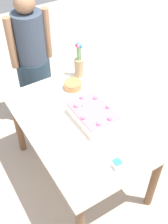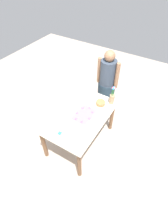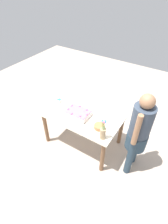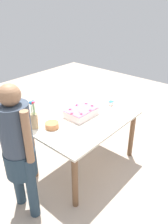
{
  "view_description": "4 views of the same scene",
  "coord_description": "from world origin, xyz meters",
  "views": [
    {
      "loc": [
        -1.41,
        0.83,
        2.4
      ],
      "look_at": [
        0.04,
        -0.07,
        0.78
      ],
      "focal_mm": 45.0,
      "sensor_mm": 36.0,
      "label": 1
    },
    {
      "loc": [
        -1.72,
        -1.13,
        2.88
      ],
      "look_at": [
        0.06,
        -0.05,
        0.78
      ],
      "focal_mm": 28.0,
      "sensor_mm": 36.0,
      "label": 2
    },
    {
      "loc": [
        1.26,
        -1.93,
        2.69
      ],
      "look_at": [
        0.05,
        -0.05,
        0.82
      ],
      "focal_mm": 28.0,
      "sensor_mm": 36.0,
      "label": 3
    },
    {
      "loc": [
        1.85,
        1.58,
        2.12
      ],
      "look_at": [
        0.05,
        0.01,
        0.87
      ],
      "focal_mm": 35.0,
      "sensor_mm": 36.0,
      "label": 4
    }
  ],
  "objects": [
    {
      "name": "flower_vase",
      "position": [
        0.55,
        -0.33,
        0.87
      ],
      "size": [
        0.09,
        0.09,
        0.36
      ],
      "color": "tan",
      "rests_on": "dining_table"
    },
    {
      "name": "cake_knife",
      "position": [
        0.23,
        0.26,
        0.74
      ],
      "size": [
        0.19,
        0.08,
        0.0
      ],
      "primitive_type": "cube",
      "rotation": [
        0.0,
        0.0,
        5.95
      ],
      "color": "silver",
      "rests_on": "dining_table"
    },
    {
      "name": "serving_plate_with_slice",
      "position": [
        -0.53,
        0.02,
        0.76
      ],
      "size": [
        0.2,
        0.2,
        0.07
      ],
      "color": "white",
      "rests_on": "dining_table"
    },
    {
      "name": "person_standing",
      "position": [
        0.98,
        -0.02,
        0.85
      ],
      "size": [
        0.31,
        0.45,
        1.49
      ],
      "rotation": [
        0.0,
        0.0,
        3.14
      ],
      "color": "#263A4A",
      "rests_on": "ground_plane"
    },
    {
      "name": "ground_plane",
      "position": [
        0.0,
        0.0,
        0.0
      ],
      "size": [
        8.0,
        8.0,
        0.0
      ],
      "primitive_type": "plane",
      "color": "#B19F8E"
    },
    {
      "name": "fruit_bowl",
      "position": [
        0.41,
        -0.18,
        0.77
      ],
      "size": [
        0.17,
        0.17,
        0.07
      ],
      "primitive_type": "cylinder",
      "color": "#BA7445",
      "rests_on": "dining_table"
    },
    {
      "name": "dining_table",
      "position": [
        0.0,
        0.0,
        0.62
      ],
      "size": [
        1.36,
        0.88,
        0.74
      ],
      "color": "white",
      "rests_on": "ground_plane"
    },
    {
      "name": "sheet_cake",
      "position": [
        -0.03,
        -0.11,
        0.79
      ],
      "size": [
        0.4,
        0.29,
        0.13
      ],
      "color": "silver",
      "rests_on": "dining_table"
    }
  ]
}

